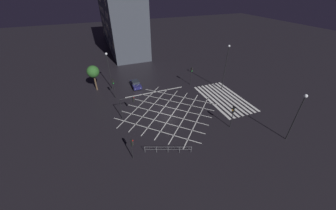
{
  "coord_description": "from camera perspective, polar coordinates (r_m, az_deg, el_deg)",
  "views": [
    {
      "loc": [
        -25.63,
        10.2,
        19.33
      ],
      "look_at": [
        0.0,
        0.0,
        1.27
      ],
      "focal_mm": 20.0,
      "sensor_mm": 36.0,
      "label": 1
    }
  ],
  "objects": [
    {
      "name": "traffic_light_median_north",
      "position": [
        31.09,
        -12.14,
        0.61
      ],
      "size": [
        0.36,
        2.41,
        4.04
      ],
      "rotation": [
        0.0,
        0.0,
        -1.57
      ],
      "color": "black",
      "rests_on": "ground_plane"
    },
    {
      "name": "office_building",
      "position": [
        69.82,
        -14.4,
        24.36
      ],
      "size": [
        34.73,
        10.06,
        19.38
      ],
      "rotation": [
        0.0,
        0.0,
        3.14
      ],
      "color": "#3D424C",
      "rests_on": "ground_plane"
    },
    {
      "name": "traffic_light_sw_cross",
      "position": [
        30.06,
        19.1,
        -2.33
      ],
      "size": [
        0.36,
        0.39,
        3.87
      ],
      "rotation": [
        0.0,
        0.0,
        1.57
      ],
      "color": "black",
      "rests_on": "ground_plane"
    },
    {
      "name": "waiting_car",
      "position": [
        42.06,
        -9.81,
        6.29
      ],
      "size": [
        4.03,
        1.74,
        1.33
      ],
      "rotation": [
        0.0,
        0.0,
        3.14
      ],
      "color": "#191951",
      "rests_on": "ground_plane"
    },
    {
      "name": "street_tree_near",
      "position": [
        41.48,
        -21.88,
        9.36
      ],
      "size": [
        2.46,
        2.46,
        5.47
      ],
      "color": "brown",
      "rests_on": "ground_plane"
    },
    {
      "name": "street_lamp_west",
      "position": [
        30.23,
        35.15,
        -1.11
      ],
      "size": [
        0.49,
        0.49,
        7.61
      ],
      "color": "black",
      "rests_on": "ground_plane"
    },
    {
      "name": "traffic_light_se_main",
      "position": [
        41.53,
        7.17,
        9.78
      ],
      "size": [
        0.39,
        0.36,
        4.2
      ],
      "rotation": [
        0.0,
        0.0,
        3.14
      ],
      "color": "black",
      "rests_on": "ground_plane"
    },
    {
      "name": "pedestrian_railing",
      "position": [
        25.76,
        0.0,
        -13.19
      ],
      "size": [
        2.36,
        5.86,
        1.05
      ],
      "rotation": [
        0.0,
        0.0,
        -1.95
      ],
      "color": "gray",
      "rests_on": "ground_plane"
    },
    {
      "name": "traffic_light_ne_main",
      "position": [
        37.3,
        -16.27,
        5.88
      ],
      "size": [
        0.39,
        0.36,
        4.24
      ],
      "rotation": [
        0.0,
        0.0,
        3.14
      ],
      "color": "black",
      "rests_on": "ground_plane"
    },
    {
      "name": "traffic_light_nw_cross",
      "position": [
        24.26,
        -10.91,
        -11.96
      ],
      "size": [
        0.36,
        0.39,
        3.3
      ],
      "rotation": [
        0.0,
        0.0,
        -1.57
      ],
      "color": "black",
      "rests_on": "ground_plane"
    },
    {
      "name": "street_lamp_far",
      "position": [
        40.01,
        17.34,
        12.35
      ],
      "size": [
        0.44,
        0.44,
        9.48
      ],
      "color": "black",
      "rests_on": "ground_plane"
    },
    {
      "name": "street_lamp_east",
      "position": [
        40.42,
        -17.75,
        11.42
      ],
      "size": [
        0.46,
        0.46,
        7.96
      ],
      "color": "black",
      "rests_on": "ground_plane"
    },
    {
      "name": "road_markings",
      "position": [
        36.95,
        10.79,
        1.01
      ],
      "size": [
        18.87,
        24.88,
        0.01
      ],
      "color": "silver",
      "rests_on": "ground_plane"
    },
    {
      "name": "ground_plane",
      "position": [
        33.68,
        0.0,
        -1.81
      ],
      "size": [
        200.0,
        200.0,
        0.0
      ],
      "primitive_type": "plane",
      "color": "black"
    }
  ]
}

